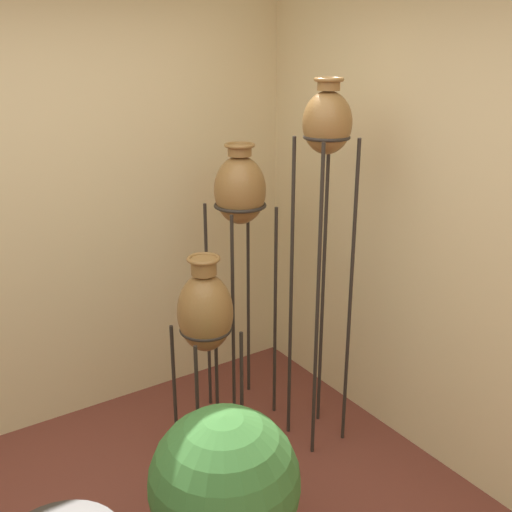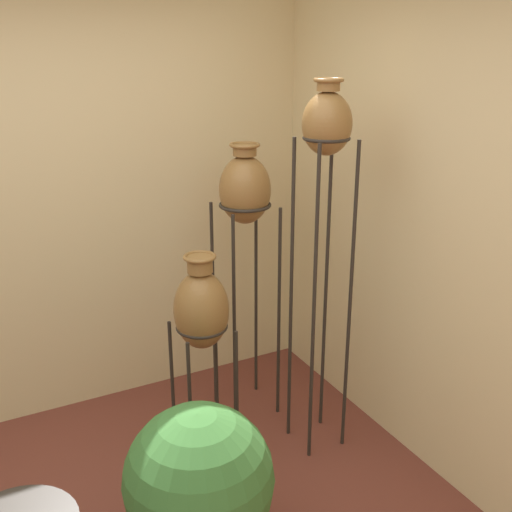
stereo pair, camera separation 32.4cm
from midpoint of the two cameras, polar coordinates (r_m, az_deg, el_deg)
wall_back at (r=3.62m, az=-24.10°, el=4.06°), size 7.43×0.06×2.70m
wall_right at (r=2.99m, az=18.50°, el=1.82°), size 0.06×7.43×2.70m
vase_stand_tall at (r=3.06m, az=3.68°, el=10.58°), size 0.25×0.25×2.06m
vase_stand_medium at (r=3.42m, az=-4.26°, el=5.66°), size 0.32×0.32×1.69m
vase_stand_short at (r=3.15m, az=-7.82°, el=-5.50°), size 0.29×0.29×1.20m
potted_plant at (r=2.70m, az=-6.70°, el=-21.42°), size 0.64×0.64×0.81m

